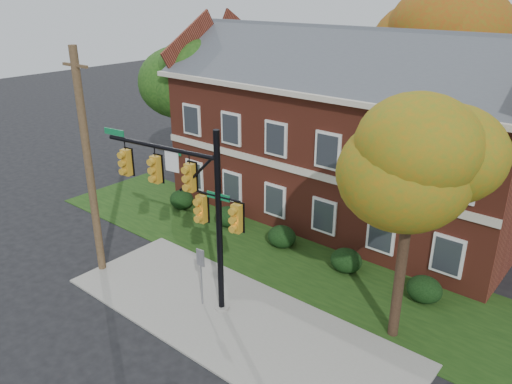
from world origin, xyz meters
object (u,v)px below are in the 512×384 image
Objects in this scene: hedge_left at (228,217)px; tree_near_right at (420,160)px; hedge_far_right at (424,289)px; hedge_right at (346,260)px; apartment_building at (345,124)px; traffic_signal at (190,197)px; hedge_far_left at (182,200)px; utility_pole at (89,165)px; hedge_center at (282,237)px; tree_far_rear at (438,37)px; sign_post at (201,268)px; tree_left_rear at (196,74)px.

tree_near_right is at bearing -14.81° from hedge_left.
hedge_far_right is (10.50, 0.00, 0.00)m from hedge_left.
hedge_far_right is at bearing 0.00° from hedge_right.
traffic_signal is (0.01, -10.95, -0.56)m from apartment_building.
apartment_building reaches higher than hedge_right.
apartment_building is 13.43× the size of hedge_far_left.
hedge_left is at bearing 76.49° from utility_pole.
hedge_left is (3.50, 0.00, 0.00)m from hedge_far_left.
utility_pole reaches higher than hedge_far_left.
hedge_far_left is 3.50m from hedge_left.
utility_pole is at bearing -71.97° from hedge_far_left.
tree_near_right is (0.22, -2.83, 6.14)m from hedge_far_right.
hedge_right is (3.50, 0.00, 0.00)m from hedge_center.
traffic_signal is (-1.34, -18.79, -4.41)m from tree_far_rear.
traffic_signal is 2.80m from sign_post.
tree_far_rear is at bearing 78.13° from traffic_signal.
utility_pole is at bearing -111.91° from apartment_building.
tree_near_right reaches higher than hedge_far_right.
sign_post reaches higher than hedge_far_right.
hedge_left is 3.50m from hedge_center.
hedge_left is at bearing 180.00° from hedge_far_right.
tree_near_right is at bearing -22.36° from tree_left_rear.
hedge_right is at bearing 0.00° from hedge_left.
traffic_signal is 4.94m from utility_pole.
traffic_signal is at bearing -94.06° from tree_far_rear.
apartment_building is 8.84m from tree_far_rear.
hedge_far_right is at bearing 94.52° from tree_near_right.
hedge_far_left is 15.75m from tree_near_right.
hedge_right is (10.50, 0.00, 0.00)m from hedge_far_left.
hedge_far_left is 17.61m from tree_far_rear.
tree_far_rear is at bearing 110.27° from tree_near_right.
tree_far_rear reaches higher than apartment_building.
hedge_center is 0.15× the size of utility_pole.
tree_far_rear is at bearing 113.37° from hedge_far_right.
hedge_right is at bearing 0.00° from hedge_center.
tree_left_rear is (-16.73, 4.14, 6.16)m from hedge_far_right.
hedge_far_right is at bearing 0.00° from hedge_far_left.
traffic_signal reaches higher than sign_post.
traffic_signal is at bearing 9.48° from utility_pole.
tree_near_right is at bearing -69.73° from tree_far_rear.
apartment_building is at bearing 90.00° from hedge_center.
tree_near_right reaches higher than hedge_center.
utility_pole is (-11.81, -6.72, 4.32)m from hedge_far_right.
hedge_far_right is 6.77m from tree_near_right.
hedge_far_left is 1.00× the size of hedge_center.
hedge_center is at bearing 180.00° from hedge_right.
hedge_left is 0.16× the size of tree_left_rear.
traffic_signal is (9.74, -9.84, -2.25)m from tree_left_rear.
sign_post is at bearing -156.29° from tree_near_right.
apartment_building reaches higher than tree_left_rear.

